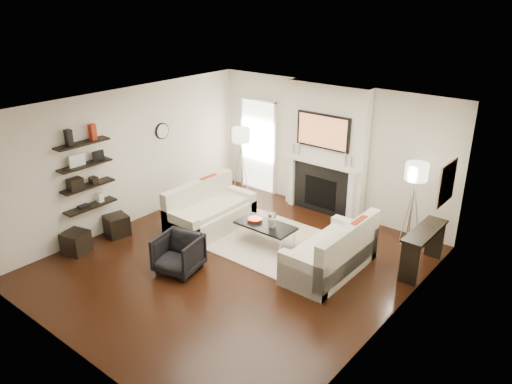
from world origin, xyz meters
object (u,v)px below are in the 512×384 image
Objects in this scene: loveseat_left_base at (211,219)px; loveseat_right_base at (329,260)px; lamp_left_shade at (241,135)px; ottoman_near at (117,225)px; coffee_table at (266,225)px; lamp_right_shade at (417,172)px; armchair at (178,252)px.

loveseat_left_base is 2.63m from loveseat_right_base.
lamp_left_shade reaches higher than loveseat_right_base.
ottoman_near is (-0.62, -2.96, -1.25)m from lamp_left_shade.
coffee_table is at bearing -38.73° from lamp_left_shade.
loveseat_right_base is 2.20m from lamp_right_shade.
ottoman_near is (-1.23, -1.33, -0.01)m from loveseat_left_base.
lamp_right_shade is (0.66, 1.69, 1.24)m from loveseat_right_base.
coffee_table is 2.84m from lamp_right_shade.
loveseat_right_base is at bearing 2.35° from loveseat_left_base.
armchair is 4.34m from lamp_right_shade.
ottoman_near is (-1.90, 0.15, -0.15)m from armchair.
coffee_table is (-1.39, 0.04, 0.19)m from loveseat_right_base.
lamp_left_shade is at bearing 110.62° from loveseat_left_base.
lamp_left_shade is 1.00× the size of ottoman_near.
ottoman_near is at bearing -101.84° from lamp_left_shade.
ottoman_near is (-2.47, -1.47, -0.20)m from coffee_table.
coffee_table is at bearing 6.77° from loveseat_left_base.
lamp_left_shade is (-1.28, 3.11, 1.10)m from armchair.
lamp_left_shade is at bearing 78.16° from ottoman_near.
coffee_table is at bearing 57.88° from armchair.
ottoman_near is (-3.86, -1.44, -0.01)m from loveseat_right_base.
loveseat_left_base and loveseat_right_base have the same top height.
loveseat_left_base is 2.57× the size of armchair.
lamp_right_shade is (2.62, 3.28, 1.10)m from armchair.
armchair is 1.75× the size of lamp_right_shade.
coffee_table is at bearing -141.16° from lamp_right_shade.
lamp_right_shade is (2.05, 1.65, 1.05)m from coffee_table.
lamp_right_shade is at bearing 38.84° from coffee_table.
loveseat_right_base is 4.50× the size of lamp_right_shade.
loveseat_right_base is 2.52m from armchair.
lamp_right_shade reaches higher than loveseat_right_base.
loveseat_right_base is 4.50× the size of lamp_left_shade.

